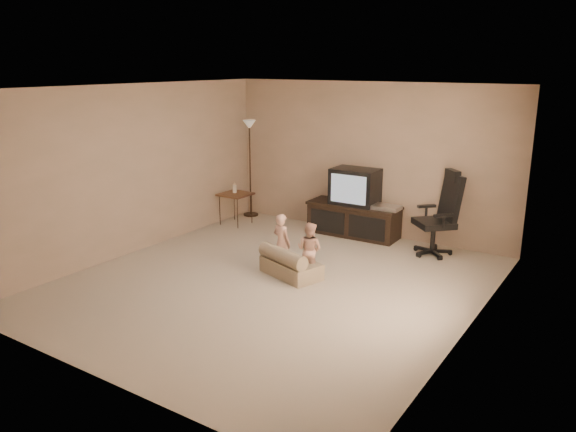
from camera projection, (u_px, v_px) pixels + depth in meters
name	position (u px, v px, depth m)	size (l,w,h in m)	color
floor	(273.00, 283.00, 7.34)	(5.50, 5.50, 0.00)	#B8A792
room_shell	(273.00, 169.00, 6.93)	(5.50, 5.50, 5.50)	white
tv_stand	(355.00, 208.00, 9.27)	(1.58, 0.61, 1.12)	black
office_chair	(439.00, 225.00, 8.33)	(0.83, 0.83, 1.28)	black
side_table	(235.00, 194.00, 9.90)	(0.51, 0.51, 0.75)	brown
floor_lamp	(250.00, 147.00, 10.25)	(0.28, 0.28, 1.78)	black
child_sofa	(289.00, 265.00, 7.54)	(0.94, 0.71, 0.41)	gray
toddler_left	(282.00, 243.00, 7.66)	(0.30, 0.22, 0.82)	#D89F87
toddler_right	(309.00, 250.00, 7.49)	(0.36, 0.20, 0.75)	#D89F87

